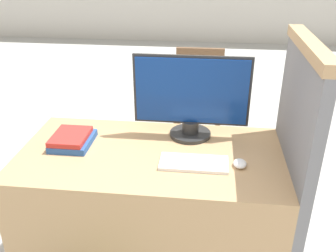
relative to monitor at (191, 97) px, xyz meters
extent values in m
cube|color=tan|center=(-0.19, -0.22, -0.60)|extent=(1.33, 0.71, 0.76)
cube|color=slate|center=(0.50, -0.22, -0.33)|extent=(0.05, 0.70, 1.30)
cube|color=tan|center=(0.50, -0.22, 0.34)|extent=(0.07, 0.70, 0.05)
cylinder|color=#282828|center=(0.00, 0.00, -0.21)|extent=(0.22, 0.22, 0.02)
cylinder|color=#282828|center=(0.00, 0.00, -0.17)|extent=(0.09, 0.09, 0.07)
cube|color=#282828|center=(0.00, 0.00, 0.04)|extent=(0.61, 0.01, 0.38)
cube|color=navy|center=(0.00, 0.00, 0.04)|extent=(0.58, 0.02, 0.35)
cube|color=white|center=(0.04, -0.30, -0.22)|extent=(0.33, 0.15, 0.02)
ellipsoid|color=white|center=(0.25, -0.29, -0.21)|extent=(0.06, 0.08, 0.03)
cube|color=#285199|center=(-0.61, -0.17, -0.21)|extent=(0.20, 0.24, 0.03)
cube|color=#B72D28|center=(-0.62, -0.18, -0.18)|extent=(0.18, 0.22, 0.03)
cylinder|color=brown|center=(-0.19, 1.15, -0.78)|extent=(0.04, 0.04, 0.40)
cylinder|color=brown|center=(0.19, 1.15, -0.78)|extent=(0.04, 0.04, 0.40)
cylinder|color=brown|center=(-0.19, 1.53, -0.78)|extent=(0.04, 0.04, 0.40)
cylinder|color=brown|center=(0.19, 1.53, -0.78)|extent=(0.04, 0.04, 0.40)
cube|color=brown|center=(0.00, 1.34, -0.56)|extent=(0.44, 0.44, 0.05)
cube|color=brown|center=(0.00, 1.54, -0.33)|extent=(0.44, 0.04, 0.40)
camera|label=1|loc=(0.09, -1.83, 0.73)|focal=40.00mm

